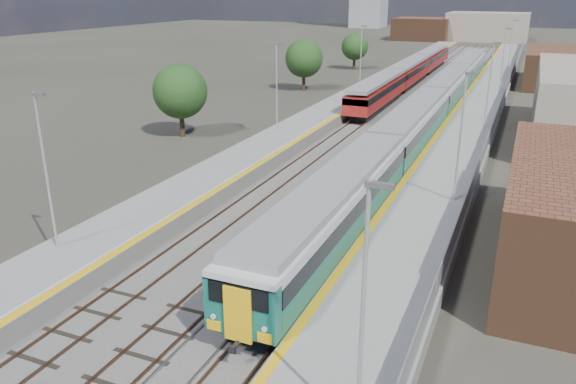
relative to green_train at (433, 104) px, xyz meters
The scene contains 10 objects.
ground 5.58m from the green_train, 107.11° to the left, with size 320.00×320.00×0.00m, color #47443A.
ballast_bed 8.57m from the green_train, 116.96° to the left, with size 10.50×155.00×0.06m, color #565451.
tracks 9.82m from the green_train, 109.20° to the left, with size 8.96×160.00×0.17m.
platform_right 8.46m from the green_train, 62.82° to the left, with size 4.70×155.00×8.52m.
platform_left 12.98m from the green_train, 145.08° to the left, with size 4.30×155.00×8.52m.
green_train is the anchor object (origin of this frame).
red_train 24.82m from the green_train, 106.38° to the left, with size 2.65×53.78×3.34m.
tree_a 24.21m from the green_train, 147.07° to the right, with size 4.86×4.86×6.59m.
tree_b 23.92m from the green_train, 143.47° to the left, with size 4.93×4.93×6.68m.
tree_c 41.55m from the green_train, 117.32° to the left, with size 4.40×4.40×5.96m.
Camera 1 is at (9.74, -10.27, 12.76)m, focal length 35.00 mm.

